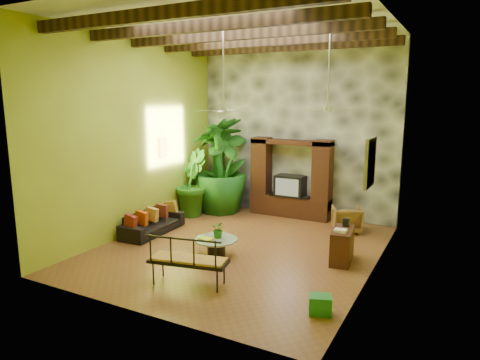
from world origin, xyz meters
The scene contains 23 objects.
ground centered at (0.00, 0.00, 0.00)m, with size 7.00×7.00×0.00m, color brown.
ceiling centered at (0.00, 0.00, 5.00)m, with size 6.00×7.00×0.02m, color silver.
back_wall centered at (0.00, 3.50, 2.50)m, with size 6.00×0.02×5.00m, color #979822.
left_wall centered at (-3.00, 0.00, 2.50)m, with size 0.02×7.00×5.00m, color #979822.
right_wall centered at (3.00, 0.00, 2.50)m, with size 0.02×7.00×5.00m, color #979822.
stone_accent_wall centered at (0.00, 3.44, 2.50)m, with size 5.98×0.10×4.98m, color #3E4046.
ceiling_beams centered at (0.00, 0.00, 4.78)m, with size 5.95×5.36×0.22m.
entertainment_center centered at (0.00, 3.14, 0.97)m, with size 2.40×0.55×2.30m.
ceiling_fan_front centered at (-0.20, -0.40, 3.40)m, with size 1.28×1.28×1.86m.
ceiling_fan_back centered at (1.60, 1.20, 3.40)m, with size 1.28×1.28×1.86m.
wall_art_mask centered at (-2.96, 1.00, 2.10)m, with size 0.06×0.32×0.55m, color gold.
wall_art_painting centered at (2.96, -0.60, 2.30)m, with size 0.06×0.70×0.90m, color teal.
sofa centered at (-2.55, -0.07, 0.28)m, with size 1.91×0.75×0.56m, color black.
wicker_armchair centered at (1.87, 2.40, 0.33)m, with size 0.71×0.73×0.66m, color olive.
tall_plant_a centered at (-2.07, 2.86, 1.33)m, with size 1.40×0.95×2.66m, color #216219.
tall_plant_b centered at (-2.65, 1.86, 0.99)m, with size 1.09×0.87×1.97m, color #266B1C.
tall_plant_c centered at (-2.08, 2.60, 1.45)m, with size 1.62×1.62×2.90m, color #1B6119.
coffee_table centered at (-0.23, -0.72, 0.26)m, with size 0.95×0.95×0.40m.
centerpiece_plant centered at (-0.22, -0.62, 0.59)m, with size 0.34×0.30×0.38m, color #216119.
yellow_tray centered at (-0.39, -0.87, 0.42)m, with size 0.30×0.22×0.03m, color yellow.
iron_bench centered at (0.07, -2.29, 0.54)m, with size 1.56×0.84×0.57m.
side_console centered at (2.32, 0.25, 0.36)m, with size 0.40×0.90×0.72m, color #3B1D12.
green_bin centered at (2.60, -2.16, 0.16)m, with size 0.36×0.27×0.31m, color #207A27.
Camera 1 is at (4.46, -8.42, 3.43)m, focal length 32.00 mm.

